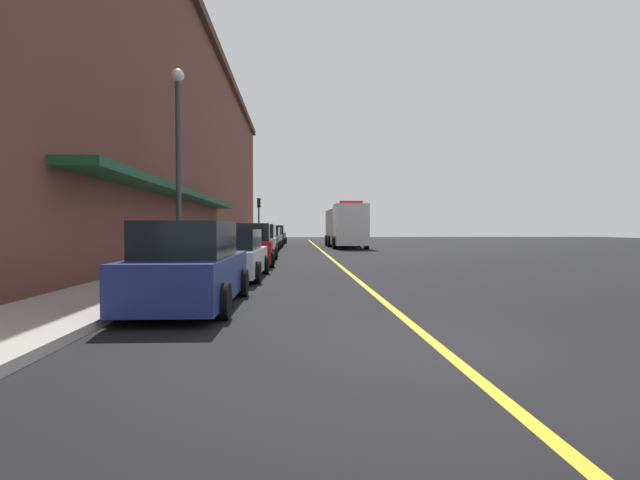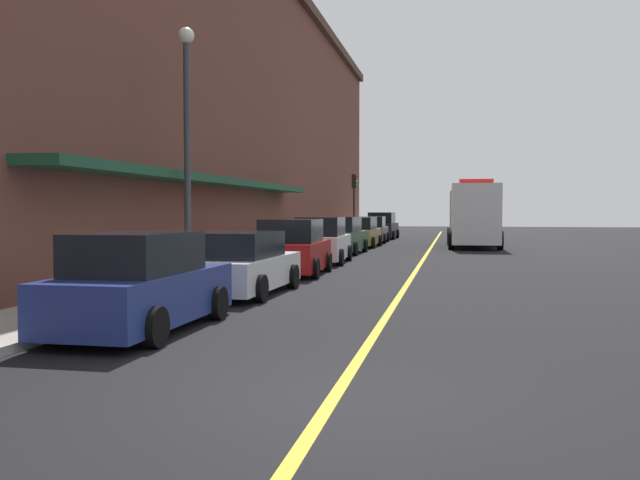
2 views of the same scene
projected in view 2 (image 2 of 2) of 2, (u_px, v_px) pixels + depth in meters
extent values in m
plane|color=black|center=(426.00, 255.00, 32.23)|extent=(112.00, 112.00, 0.00)
cube|color=#ADA8A0|center=(296.00, 252.00, 33.41)|extent=(2.40, 70.00, 0.15)
cube|color=gold|center=(426.00, 255.00, 32.23)|extent=(0.16, 70.00, 0.01)
cube|color=brown|center=(149.00, 104.00, 33.47)|extent=(11.73, 64.00, 14.40)
cube|color=#19472D|center=(221.00, 182.00, 24.58)|extent=(1.20, 22.40, 0.24)
cube|color=navy|center=(142.00, 296.00, 12.08)|extent=(1.77, 4.49, 0.85)
cube|color=black|center=(136.00, 253.00, 11.82)|extent=(1.58, 2.48, 0.69)
cylinder|color=black|center=(133.00, 301.00, 13.62)|extent=(0.23, 0.64, 0.64)
cylinder|color=black|center=(218.00, 303.00, 13.27)|extent=(0.23, 0.64, 0.64)
cylinder|color=black|center=(51.00, 323.00, 10.91)|extent=(0.23, 0.64, 0.64)
cylinder|color=black|center=(155.00, 327.00, 10.55)|extent=(0.23, 0.64, 0.64)
cube|color=silver|center=(242.00, 272.00, 17.34)|extent=(1.94, 4.74, 0.76)
cube|color=black|center=(239.00, 245.00, 17.08)|extent=(1.70, 2.62, 0.62)
cylinder|color=black|center=(227.00, 275.00, 18.97)|extent=(0.24, 0.65, 0.64)
cylinder|color=black|center=(293.00, 276.00, 18.57)|extent=(0.24, 0.65, 0.64)
cylinder|color=black|center=(184.00, 287.00, 16.13)|extent=(0.24, 0.65, 0.64)
cylinder|color=black|center=(260.00, 289.00, 15.73)|extent=(0.24, 0.65, 0.64)
cube|color=maroon|center=(293.00, 255.00, 22.52)|extent=(2.03, 4.32, 0.89)
cube|color=black|center=(291.00, 231.00, 22.28)|extent=(1.78, 2.40, 0.73)
cylinder|color=black|center=(273.00, 261.00, 23.99)|extent=(0.24, 0.65, 0.64)
cylinder|color=black|center=(328.00, 262.00, 23.69)|extent=(0.24, 0.65, 0.64)
cylinder|color=black|center=(254.00, 268.00, 21.39)|extent=(0.24, 0.65, 0.64)
cylinder|color=black|center=(315.00, 268.00, 21.08)|extent=(0.24, 0.65, 0.64)
cube|color=silver|center=(322.00, 247.00, 27.52)|extent=(1.94, 4.24, 0.90)
cube|color=black|center=(321.00, 226.00, 27.28)|extent=(1.71, 2.35, 0.74)
cylinder|color=black|center=(305.00, 252.00, 28.96)|extent=(0.24, 0.65, 0.64)
cylinder|color=black|center=(349.00, 253.00, 28.66)|extent=(0.24, 0.65, 0.64)
cylinder|color=black|center=(292.00, 257.00, 26.40)|extent=(0.24, 0.65, 0.64)
cylinder|color=black|center=(340.00, 257.00, 26.10)|extent=(0.24, 0.65, 0.64)
cube|color=#2D5133|center=(342.00, 241.00, 33.34)|extent=(1.87, 4.82, 0.88)
cube|color=black|center=(341.00, 224.00, 33.07)|extent=(1.63, 2.67, 0.72)
cylinder|color=black|center=(330.00, 245.00, 34.98)|extent=(0.24, 0.65, 0.64)
cylinder|color=black|center=(365.00, 246.00, 34.60)|extent=(0.24, 0.65, 0.64)
cylinder|color=black|center=(317.00, 248.00, 32.10)|extent=(0.24, 0.65, 0.64)
cylinder|color=black|center=(355.00, 249.00, 31.72)|extent=(0.24, 0.65, 0.64)
cube|color=#A5844C|center=(361.00, 237.00, 39.15)|extent=(1.86, 4.38, 0.83)
cube|color=black|center=(360.00, 223.00, 38.91)|extent=(1.62, 2.43, 0.68)
cylinder|color=black|center=(350.00, 240.00, 40.67)|extent=(0.24, 0.65, 0.64)
cylinder|color=black|center=(379.00, 240.00, 40.27)|extent=(0.24, 0.65, 0.64)
cylinder|color=black|center=(341.00, 242.00, 38.06)|extent=(0.24, 0.65, 0.64)
cylinder|color=black|center=(372.00, 243.00, 37.67)|extent=(0.24, 0.65, 0.64)
cube|color=#595B60|center=(371.00, 233.00, 44.55)|extent=(1.91, 4.33, 0.82)
cube|color=black|center=(371.00, 222.00, 44.31)|extent=(1.70, 2.39, 0.67)
cylinder|color=black|center=(359.00, 237.00, 46.04)|extent=(0.23, 0.64, 0.64)
cylinder|color=black|center=(387.00, 237.00, 45.71)|extent=(0.23, 0.64, 0.64)
cylinder|color=black|center=(354.00, 238.00, 43.42)|extent=(0.23, 0.64, 0.64)
cylinder|color=black|center=(384.00, 238.00, 43.08)|extent=(0.23, 0.64, 0.64)
cube|color=black|center=(382.00, 230.00, 50.36)|extent=(2.02, 4.41, 0.96)
cube|color=black|center=(382.00, 218.00, 50.11)|extent=(1.77, 2.45, 0.78)
cylinder|color=black|center=(372.00, 234.00, 51.90)|extent=(0.24, 0.65, 0.64)
cylinder|color=black|center=(397.00, 234.00, 51.48)|extent=(0.24, 0.65, 0.64)
cylinder|color=black|center=(366.00, 235.00, 49.28)|extent=(0.24, 0.65, 0.64)
cylinder|color=black|center=(393.00, 235.00, 48.85)|extent=(0.24, 0.65, 0.64)
cube|color=silver|center=(476.00, 214.00, 36.29)|extent=(2.53, 2.61, 3.16)
cube|color=silver|center=(472.00, 216.00, 40.98)|extent=(2.61, 6.27, 2.91)
cube|color=red|center=(476.00, 181.00, 36.21)|extent=(1.75, 0.64, 0.24)
cylinder|color=black|center=(500.00, 240.00, 36.23)|extent=(0.32, 1.01, 1.00)
cylinder|color=black|center=(451.00, 240.00, 36.65)|extent=(0.32, 1.01, 1.00)
cylinder|color=black|center=(494.00, 238.00, 40.05)|extent=(0.32, 1.01, 1.00)
cylinder|color=black|center=(450.00, 237.00, 40.48)|extent=(0.32, 1.01, 1.00)
cylinder|color=black|center=(491.00, 236.00, 42.53)|extent=(0.32, 1.01, 1.00)
cylinder|color=black|center=(450.00, 236.00, 42.95)|extent=(0.32, 1.01, 1.00)
cylinder|color=#4C4C51|center=(322.00, 238.00, 35.32)|extent=(0.07, 0.07, 1.05)
cube|color=black|center=(322.00, 225.00, 35.29)|extent=(0.14, 0.18, 0.28)
cylinder|color=#4C4C51|center=(297.00, 243.00, 29.81)|extent=(0.07, 0.07, 1.05)
cube|color=black|center=(297.00, 228.00, 29.78)|extent=(0.14, 0.18, 0.28)
cylinder|color=#33383D|center=(187.00, 163.00, 19.11)|extent=(0.18, 0.18, 6.50)
sphere|color=white|center=(186.00, 35.00, 18.96)|extent=(0.44, 0.44, 0.44)
cylinder|color=#232326|center=(354.00, 214.00, 46.10)|extent=(0.14, 0.14, 3.40)
cube|color=black|center=(354.00, 181.00, 46.01)|extent=(0.28, 0.36, 0.90)
sphere|color=red|center=(356.00, 177.00, 45.97)|extent=(0.16, 0.16, 0.16)
sphere|color=gold|center=(356.00, 181.00, 45.98)|extent=(0.16, 0.16, 0.16)
sphere|color=green|center=(356.00, 186.00, 45.99)|extent=(0.16, 0.16, 0.16)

